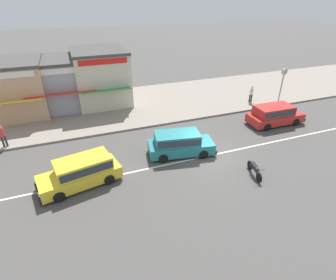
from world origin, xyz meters
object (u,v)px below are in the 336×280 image
Objects in this scene: motorcycle_0 at (255,169)px; pedestrian_near_clock at (251,93)px; street_clock at (283,78)px; pedestrian_mid_kerb at (2,134)px; minivan_yellow_2 at (81,171)px; shopfront_corner_warung at (61,82)px; minivan_teal_0 at (179,143)px; shopfront_mid_block at (16,87)px; minivan_red_1 at (275,114)px; shopfront_far_kios at (101,76)px.

motorcycle_0 is 11.95m from pedestrian_near_clock.
street_clock is 1.97× the size of pedestrian_mid_kerb.
minivan_yellow_2 is 1.46× the size of street_clock.
pedestrian_near_clock is at bearing 3.27° from pedestrian_mid_kerb.
shopfront_corner_warung reaches higher than pedestrian_near_clock.
minivan_teal_0 is at bearing -23.93° from pedestrian_mid_kerb.
shopfront_mid_block is at bearing 166.30° from pedestrian_near_clock.
pedestrian_mid_kerb is at bearing -176.73° from pedestrian_near_clock.
street_clock is (3.50, 3.49, 1.66)m from minivan_red_1.
pedestrian_mid_kerb is 0.26× the size of shopfront_far_kios.
minivan_red_1 is 0.98× the size of minivan_yellow_2.
shopfront_corner_warung is at bearing 92.67° from minivan_yellow_2.
minivan_red_1 is (9.03, 1.58, 0.00)m from minivan_teal_0.
minivan_red_1 is 18.84m from shopfront_corner_warung.
minivan_yellow_2 is 19.83m from street_clock.
shopfront_far_kios is at bearing 113.31° from motorcycle_0.
minivan_yellow_2 is at bearing -70.83° from shopfront_mid_block.
shopfront_mid_block is (-20.48, 4.99, 1.35)m from pedestrian_near_clock.
street_clock reaches higher than pedestrian_near_clock.
shopfront_mid_block is at bearing 154.06° from minivan_red_1.
minivan_teal_0 is 0.72× the size of shopfront_far_kios.
pedestrian_near_clock is at bearing -21.70° from shopfront_far_kios.
pedestrian_near_clock is at bearing -18.08° from shopfront_corner_warung.
shopfront_far_kios is at bearing -3.61° from shopfront_corner_warung.
minivan_red_1 is 1.43× the size of street_clock.
shopfront_corner_warung is at bearing 120.67° from minivan_teal_0.
shopfront_corner_warung is at bearing 161.44° from street_clock.
shopfront_corner_warung is (-6.87, 11.58, 1.49)m from minivan_teal_0.
street_clock is 17.01m from shopfront_far_kios.
motorcycle_0 is 0.55× the size of street_clock.
minivan_yellow_2 is 12.66m from shopfront_corner_warung.
minivan_yellow_2 is 0.74× the size of shopfront_corner_warung.
street_clock is at bearing -14.61° from shopfront_mid_block.
shopfront_mid_block reaches higher than minivan_red_1.
minivan_teal_0 is 2.79× the size of pedestrian_mid_kerb.
motorcycle_0 is (3.24, -3.75, -0.42)m from minivan_teal_0.
minivan_yellow_2 is at bearing -156.61° from pedestrian_near_clock.
shopfront_mid_block is (-13.71, 14.81, 2.00)m from motorcycle_0.
street_clock is 0.51× the size of shopfront_corner_warung.
motorcycle_0 is (-5.79, -5.33, -0.42)m from minivan_red_1.
shopfront_mid_block is (0.51, 6.19, 1.31)m from pedestrian_mid_kerb.
shopfront_mid_block reaches higher than minivan_yellow_2.
minivan_teal_0 is 11.71m from pedestrian_near_clock.
pedestrian_near_clock is 0.25× the size of shopfront_corner_warung.
motorcycle_0 is 18.46m from shopfront_corner_warung.
shopfront_corner_warung is at bearing 176.39° from shopfront_far_kios.
street_clock is (9.29, 8.82, 2.09)m from motorcycle_0.
shopfront_corner_warung reaches higher than minivan_red_1.
minivan_red_1 is 21.74m from shopfront_mid_block.
minivan_red_1 and minivan_yellow_2 have the same top height.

